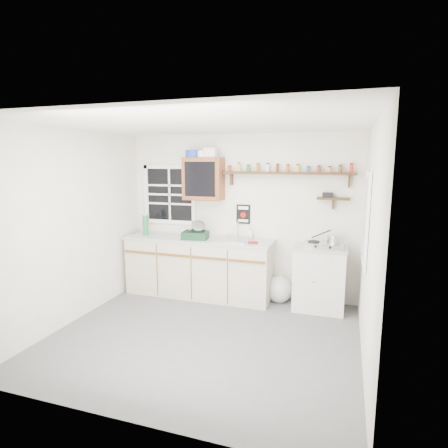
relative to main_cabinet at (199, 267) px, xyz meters
The scene contains 18 objects.
room 1.63m from the main_cabinet, 65.77° to the right, with size 3.64×3.24×2.54m.
main_cabinet is the anchor object (origin of this frame).
right_cabinet 1.84m from the main_cabinet, ahead, with size 0.73×0.57×0.91m.
sink 0.71m from the main_cabinet, ahead, with size 0.52×0.44×0.29m.
upper_cabinet 1.37m from the main_cabinet, 76.32° to the left, with size 0.60×0.32×0.65m.
upper_cabinet_clutter 1.75m from the main_cabinet, 97.66° to the left, with size 0.50×0.24×0.14m.
spice_shelf 1.98m from the main_cabinet, ahead, with size 1.91×0.18×0.34m.
secondary_shelf 2.25m from the main_cabinet, ahead, with size 0.45×0.16×0.24m.
warning_sign 1.08m from the main_cabinet, 24.36° to the left, with size 0.22×0.02×0.30m.
window_back 1.28m from the main_cabinet, 155.10° to the left, with size 0.93×0.03×0.98m.
window_right 2.68m from the main_cabinet, 17.55° to the right, with size 0.03×0.78×1.08m.
water_bottles 1.11m from the main_cabinet, behind, with size 0.17×0.17×0.35m.
dish_rack 0.56m from the main_cabinet, 95.93° to the right, with size 0.41×0.33×0.29m.
soap_bottle 0.96m from the main_cabinet, 16.37° to the left, with size 0.09×0.09×0.19m, color silver.
rag 1.01m from the main_cabinet, ahead, with size 0.14×0.12×0.02m, color maroon.
hotplate 1.93m from the main_cabinet, ahead, with size 0.54×0.29×0.08m.
saucepan 2.08m from the main_cabinet, ahead, with size 0.41×0.30×0.19m.
trash_bag 1.28m from the main_cabinet, ahead, with size 0.40×0.37×0.46m.
Camera 1 is at (1.55, -3.95, 2.10)m, focal length 30.00 mm.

